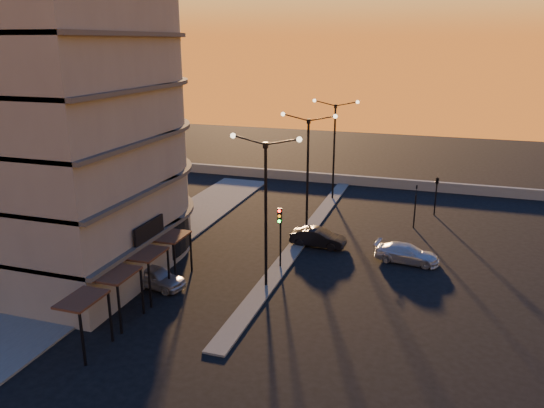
{
  "coord_description": "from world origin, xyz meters",
  "views": [
    {
      "loc": [
        9.66,
        -28.41,
        14.62
      ],
      "look_at": [
        -1.39,
        5.47,
        3.64
      ],
      "focal_mm": 35.0,
      "sensor_mm": 36.0,
      "label": 1
    }
  ],
  "objects_px": {
    "traffic_light_main": "(280,228)",
    "car_hatchback": "(155,277)",
    "streetlamp_mid": "(308,165)",
    "car_sedan": "(318,238)",
    "car_wagon": "(407,253)"
  },
  "relations": [
    {
      "from": "traffic_light_main",
      "to": "car_hatchback",
      "type": "height_order",
      "value": "traffic_light_main"
    },
    {
      "from": "streetlamp_mid",
      "to": "traffic_light_main",
      "type": "xyz_separation_m",
      "value": [
        0.0,
        -7.13,
        -2.7
      ]
    },
    {
      "from": "streetlamp_mid",
      "to": "traffic_light_main",
      "type": "distance_m",
      "value": 7.62
    },
    {
      "from": "car_sedan",
      "to": "car_wagon",
      "type": "relative_size",
      "value": 0.94
    },
    {
      "from": "traffic_light_main",
      "to": "car_wagon",
      "type": "distance_m",
      "value": 9.13
    },
    {
      "from": "streetlamp_mid",
      "to": "car_wagon",
      "type": "bearing_deg",
      "value": -22.76
    },
    {
      "from": "car_sedan",
      "to": "streetlamp_mid",
      "type": "bearing_deg",
      "value": 35.39
    },
    {
      "from": "traffic_light_main",
      "to": "car_wagon",
      "type": "bearing_deg",
      "value": 25.24
    },
    {
      "from": "traffic_light_main",
      "to": "car_wagon",
      "type": "height_order",
      "value": "traffic_light_main"
    },
    {
      "from": "car_sedan",
      "to": "car_wagon",
      "type": "distance_m",
      "value": 6.57
    },
    {
      "from": "streetlamp_mid",
      "to": "car_wagon",
      "type": "distance_m",
      "value": 9.99
    },
    {
      "from": "streetlamp_mid",
      "to": "car_wagon",
      "type": "height_order",
      "value": "streetlamp_mid"
    },
    {
      "from": "car_wagon",
      "to": "streetlamp_mid",
      "type": "bearing_deg",
      "value": 72.76
    },
    {
      "from": "car_hatchback",
      "to": "car_sedan",
      "type": "bearing_deg",
      "value": -29.72
    },
    {
      "from": "streetlamp_mid",
      "to": "car_sedan",
      "type": "bearing_deg",
      "value": -57.64
    }
  ]
}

